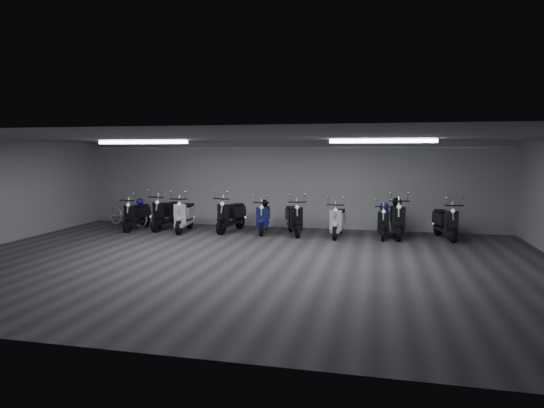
% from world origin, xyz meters
% --- Properties ---
extents(floor, '(14.00, 10.00, 0.01)m').
position_xyz_m(floor, '(0.00, 0.00, -0.01)').
color(floor, '#39393B').
rests_on(floor, ground).
extents(ceiling, '(14.00, 10.00, 0.01)m').
position_xyz_m(ceiling, '(0.00, 0.00, 2.80)').
color(ceiling, gray).
rests_on(ceiling, ground).
extents(back_wall, '(14.00, 0.01, 2.80)m').
position_xyz_m(back_wall, '(0.00, 5.00, 1.40)').
color(back_wall, '#AEAEB1').
rests_on(back_wall, ground).
extents(front_wall, '(14.00, 0.01, 2.80)m').
position_xyz_m(front_wall, '(0.00, -5.00, 1.40)').
color(front_wall, '#AEAEB1').
rests_on(front_wall, ground).
extents(fluor_strip_left, '(2.40, 0.18, 0.08)m').
position_xyz_m(fluor_strip_left, '(-3.00, 1.00, 2.74)').
color(fluor_strip_left, white).
rests_on(fluor_strip_left, ceiling).
extents(fluor_strip_right, '(2.40, 0.18, 0.08)m').
position_xyz_m(fluor_strip_right, '(3.00, 1.00, 2.74)').
color(fluor_strip_right, white).
rests_on(fluor_strip_right, ceiling).
extents(conduit, '(13.60, 0.05, 0.05)m').
position_xyz_m(conduit, '(0.00, 4.92, 2.62)').
color(conduit, white).
rests_on(conduit, back_wall).
extents(scooter_0, '(0.58, 1.69, 1.25)m').
position_xyz_m(scooter_0, '(-4.56, 3.37, 0.63)').
color(scooter_0, black).
rests_on(scooter_0, floor).
extents(scooter_1, '(0.83, 1.90, 1.37)m').
position_xyz_m(scooter_1, '(-3.66, 3.69, 0.68)').
color(scooter_1, black).
rests_on(scooter_1, floor).
extents(scooter_2, '(0.82, 1.87, 1.35)m').
position_xyz_m(scooter_2, '(-2.95, 3.43, 0.67)').
color(scooter_2, silver).
rests_on(scooter_2, floor).
extents(scooter_3, '(0.95, 1.90, 1.35)m').
position_xyz_m(scooter_3, '(-1.53, 3.74, 0.68)').
color(scooter_3, black).
rests_on(scooter_3, floor).
extents(scooter_4, '(0.78, 1.74, 1.25)m').
position_xyz_m(scooter_4, '(-0.49, 3.74, 0.62)').
color(scooter_4, navy).
rests_on(scooter_4, floor).
extents(scooter_5, '(1.15, 1.85, 1.31)m').
position_xyz_m(scooter_5, '(0.49, 3.64, 0.65)').
color(scooter_5, black).
rests_on(scooter_5, floor).
extents(scooter_6, '(0.65, 1.71, 1.25)m').
position_xyz_m(scooter_6, '(1.80, 3.56, 0.63)').
color(scooter_6, silver).
rests_on(scooter_6, floor).
extents(scooter_7, '(0.60, 1.64, 1.20)m').
position_xyz_m(scooter_7, '(3.12, 3.73, 0.60)').
color(scooter_7, black).
rests_on(scooter_7, floor).
extents(scooter_8, '(0.68, 1.91, 1.41)m').
position_xyz_m(scooter_8, '(3.50, 3.85, 0.70)').
color(scooter_8, black).
rests_on(scooter_8, floor).
extents(scooter_9, '(0.96, 1.82, 1.29)m').
position_xyz_m(scooter_9, '(4.84, 3.88, 0.64)').
color(scooter_9, black).
rests_on(scooter_9, floor).
extents(bicycle, '(1.97, 1.25, 1.20)m').
position_xyz_m(bicycle, '(-5.26, 4.06, 0.60)').
color(bicycle, white).
rests_on(bicycle, floor).
extents(helmet_0, '(0.27, 0.27, 0.27)m').
position_xyz_m(helmet_0, '(3.13, 3.96, 0.88)').
color(helmet_0, '#0D2196').
rests_on(helmet_0, scooter_7).
extents(helmet_1, '(0.24, 0.24, 0.24)m').
position_xyz_m(helmet_1, '(-0.52, 3.97, 0.89)').
color(helmet_1, black).
rests_on(helmet_1, scooter_4).
extents(helmet_2, '(0.23, 0.23, 0.23)m').
position_xyz_m(helmet_2, '(-4.55, 3.60, 0.89)').
color(helmet_2, '#220B82').
rests_on(helmet_2, scooter_0).
extents(helmet_3, '(0.28, 0.28, 0.28)m').
position_xyz_m(helmet_3, '(3.50, 4.12, 1.01)').
color(helmet_3, black).
rests_on(helmet_3, scooter_8).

